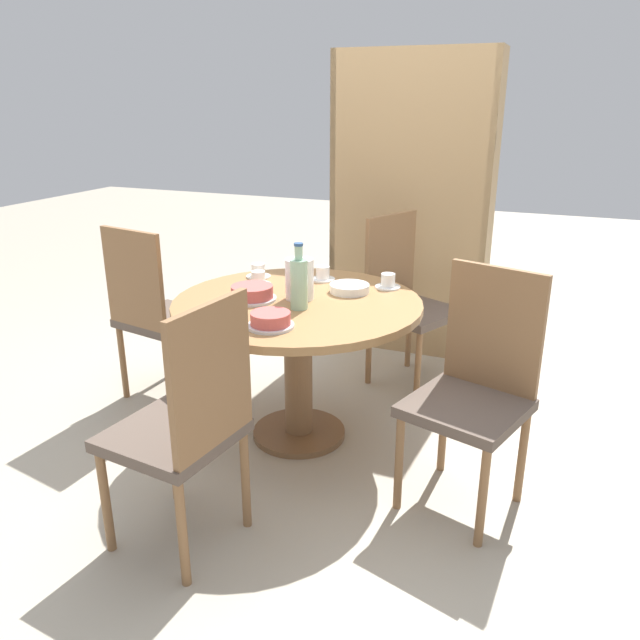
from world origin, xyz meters
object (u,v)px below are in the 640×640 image
(coffee_pot, at_px, (298,277))
(cup_d, at_px, (388,282))
(cup_c, at_px, (258,279))
(chair_b, at_px, (475,387))
(bookshelf, at_px, (410,212))
(cake_second, at_px, (271,320))
(chair_c, at_px, (406,298))
(water_bottle, at_px, (299,282))
(cake_main, at_px, (252,293))
(cup_a, at_px, (258,272))
(cup_b, at_px, (323,274))
(chair_a, at_px, (186,423))
(chair_d, at_px, (156,311))

(coffee_pot, xyz_separation_m, cup_d, (0.33, 0.33, -0.07))
(cup_c, bearing_deg, chair_b, -17.05)
(bookshelf, bearing_deg, cake_second, 85.79)
(chair_c, height_order, water_bottle, water_bottle)
(cake_main, xyz_separation_m, cup_a, (-0.15, 0.35, -0.00))
(cake_second, xyz_separation_m, cup_b, (-0.06, 0.72, -0.00))
(chair_a, relative_size, cup_c, 7.68)
(bookshelf, bearing_deg, cake_main, 75.62)
(cake_main, distance_m, cup_b, 0.47)
(chair_a, xyz_separation_m, chair_d, (-0.83, 0.97, 0.00))
(bookshelf, xyz_separation_m, cup_d, (0.16, -1.00, -0.17))
(cake_second, bearing_deg, cake_main, 129.33)
(chair_d, relative_size, coffee_pot, 4.24)
(chair_a, height_order, cup_d, chair_a)
(chair_d, xyz_separation_m, coffee_pot, (0.87, -0.07, 0.30))
(cup_d, bearing_deg, coffee_pot, -135.45)
(chair_b, relative_size, coffee_pot, 4.24)
(chair_d, height_order, cake_main, chair_d)
(chair_a, bearing_deg, cup_c, -159.70)
(cake_main, relative_size, cup_d, 1.77)
(cup_a, distance_m, cup_c, 0.15)
(cup_a, bearing_deg, cup_b, 13.17)
(cup_a, bearing_deg, chair_a, -74.99)
(chair_c, relative_size, cake_second, 5.01)
(chair_b, height_order, cup_d, chair_b)
(cake_main, height_order, cup_a, cup_a)
(bookshelf, bearing_deg, cup_a, 64.21)
(chair_b, xyz_separation_m, cup_c, (-1.14, 0.35, 0.22))
(bookshelf, bearing_deg, chair_c, 104.22)
(chair_b, relative_size, cake_second, 5.01)
(coffee_pot, xyz_separation_m, cup_b, (-0.01, 0.33, -0.07))
(cake_second, xyz_separation_m, cup_a, (-0.39, 0.65, -0.00))
(cup_a, bearing_deg, cup_d, 5.95)
(chair_a, distance_m, cake_main, 0.85)
(cup_c, relative_size, cup_d, 1.00)
(bookshelf, relative_size, cup_d, 14.72)
(chair_b, height_order, bookshelf, bookshelf)
(chair_d, distance_m, cake_main, 0.73)
(chair_b, xyz_separation_m, cup_a, (-1.20, 0.48, 0.22))
(cake_main, bearing_deg, cup_a, 113.37)
(chair_a, xyz_separation_m, coffee_pot, (0.03, 0.90, 0.30))
(bookshelf, height_order, water_bottle, bookshelf)
(chair_b, height_order, cup_b, chair_b)
(chair_d, relative_size, water_bottle, 3.29)
(bookshelf, height_order, cup_d, bookshelf)
(water_bottle, relative_size, cup_d, 2.33)
(cup_a, bearing_deg, water_bottle, -43.70)
(chair_d, bearing_deg, coffee_pot, -173.78)
(chair_c, bearing_deg, cup_d, -152.38)
(chair_b, bearing_deg, chair_d, -172.14)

